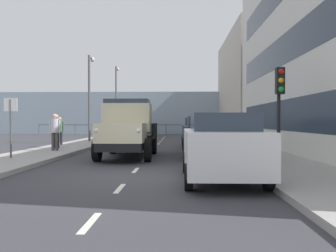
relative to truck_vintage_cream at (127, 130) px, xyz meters
name	(u,v)px	position (x,y,z in m)	size (l,w,h in m)	color
ground_plane	(155,148)	(-0.78, -5.17, -1.18)	(80.00, 80.00, 0.00)	#38383D
sidewalk_left	(240,147)	(-5.54, -5.17, -1.10)	(2.76, 38.14, 0.15)	#9E9993
sidewalk_right	(71,147)	(3.98, -5.17, -1.10)	(2.76, 38.14, 0.15)	#9E9993
road_centreline_markings	(153,150)	(-0.78, -3.91, -1.17)	(0.12, 32.49, 0.01)	silver
building_far_block	(268,86)	(-10.94, -20.25, 3.76)	(8.05, 15.23, 9.87)	beige
sea_horizon	(167,113)	(-0.78, -27.24, 1.32)	(80.00, 0.80, 5.00)	#8C9EAD
seawall_railing	(166,127)	(-0.78, -23.64, -0.26)	(28.08, 0.08, 1.20)	#4C5156
truck_vintage_cream	(127,130)	(0.00, 0.00, 0.00)	(2.17, 5.64, 2.43)	black
car_white_kerbside_near	(221,146)	(-3.21, 5.47, -0.28)	(1.93, 4.19, 1.72)	white
car_black_kerbside_1	(204,136)	(-3.21, -0.59, -0.28)	(1.79, 4.44, 1.72)	black
car_teal_kerbside_2	(197,132)	(-3.21, -6.17, -0.28)	(1.77, 4.43, 1.72)	#1E6670
car_maroon_oppositeside_0	(119,131)	(1.65, -7.71, -0.28)	(1.81, 4.48, 1.72)	maroon
car_red_oppositeside_1	(131,129)	(1.65, -13.45, -0.28)	(1.94, 4.18, 1.72)	#B21E1E
car_navy_oppositeside_2	(140,127)	(1.65, -20.08, -0.28)	(1.85, 4.57, 1.72)	navy
pedestrian_with_bag	(55,129)	(3.68, -1.80, -0.01)	(0.53, 0.34, 1.73)	#4C473D
pedestrian_strolling	(56,128)	(4.12, -3.23, -0.01)	(0.53, 0.34, 1.72)	black
pedestrian_couple_a	(60,129)	(4.83, -5.83, -0.08)	(0.53, 0.34, 1.62)	black
traffic_light_near	(280,93)	(-5.56, 2.42, 1.29)	(0.28, 0.41, 3.20)	black
lamp_post_promenade	(90,90)	(4.00, -9.58, 2.53)	(0.32, 1.14, 5.91)	#59595B
lamp_post_far	(116,95)	(3.83, -19.00, 2.90)	(0.32, 1.14, 6.62)	#59595B
street_sign	(11,117)	(4.16, 1.53, 0.50)	(0.50, 0.07, 2.25)	#4C4C4C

